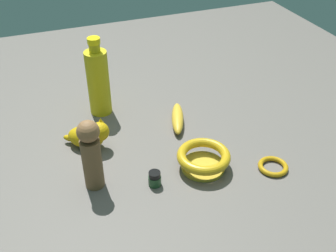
% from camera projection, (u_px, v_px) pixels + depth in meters
% --- Properties ---
extents(ground, '(2.00, 2.00, 0.00)m').
position_uv_depth(ground, '(168.00, 143.00, 1.21)').
color(ground, '#5B5651').
extents(bowl, '(0.15, 0.15, 0.05)m').
position_uv_depth(bowl, '(203.00, 158.00, 1.10)').
color(bowl, gold).
rests_on(bowl, ground).
extents(bottle_tall, '(0.07, 0.07, 0.26)m').
position_uv_depth(bottle_tall, '(98.00, 81.00, 1.28)').
color(bottle_tall, gold).
rests_on(bottle_tall, ground).
extents(banana, '(0.09, 0.17, 0.04)m').
position_uv_depth(banana, '(178.00, 118.00, 1.28)').
color(banana, gold).
rests_on(banana, ground).
extents(person_figure_adult, '(0.06, 0.06, 0.20)m').
position_uv_depth(person_figure_adult, '(91.00, 153.00, 1.00)').
color(person_figure_adult, brown).
rests_on(person_figure_adult, ground).
extents(nail_polish_jar, '(0.03, 0.03, 0.04)m').
position_uv_depth(nail_polish_jar, '(155.00, 179.00, 1.05)').
color(nail_polish_jar, '#1D4122').
rests_on(nail_polish_jar, ground).
extents(cat_figurine, '(0.13, 0.12, 0.10)m').
position_uv_depth(cat_figurine, '(90.00, 135.00, 1.17)').
color(cat_figurine, '#C2960C').
rests_on(cat_figurine, ground).
extents(bangle, '(0.08, 0.08, 0.01)m').
position_uv_depth(bangle, '(273.00, 167.00, 1.11)').
color(bangle, '#B88511').
rests_on(bangle, ground).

